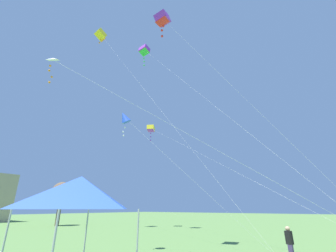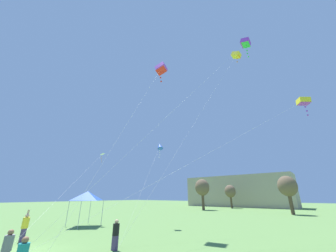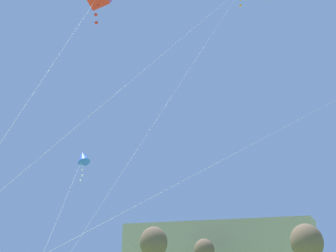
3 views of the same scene
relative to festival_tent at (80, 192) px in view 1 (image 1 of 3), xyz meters
name	(u,v)px [view 1 (image 1 of 3)]	position (x,y,z in m)	size (l,w,h in m)	color
tree_near_right	(61,194)	(15.72, 29.43, 1.59)	(3.22, 3.22, 6.50)	brown
festival_tent	(80,192)	(0.00, 0.00, 0.00)	(2.85, 2.85, 3.52)	#B7B7BC
person_black_shirt	(290,242)	(10.37, -3.70, -2.14)	(0.39, 0.39, 1.66)	#473860
kite_purple_box_0	(144,50)	(16.26, 13.15, 21.99)	(7.75, 22.48, 25.73)	silver
kite_blue_diamond_1	(125,118)	(6.13, 5.12, 5.72)	(4.58, 8.85, 9.34)	silver
kite_white_delta_2	(62,66)	(-0.59, 1.42, 4.83)	(10.22, 11.29, 8.36)	silver
kite_yellow_box_3	(151,129)	(21.20, 15.73, 11.34)	(12.82, 25.66, 14.85)	silver
kite_purple_box_4	(163,19)	(7.91, 3.11, 15.19)	(4.89, 12.45, 18.95)	silver
kite_yellow_box_5	(101,35)	(12.92, 19.98, 26.22)	(3.78, 23.93, 30.11)	silver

